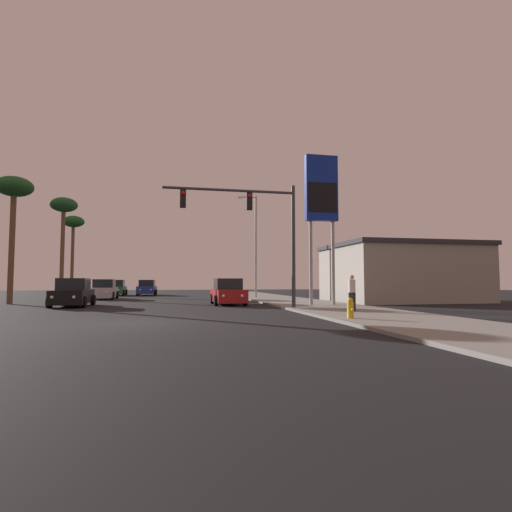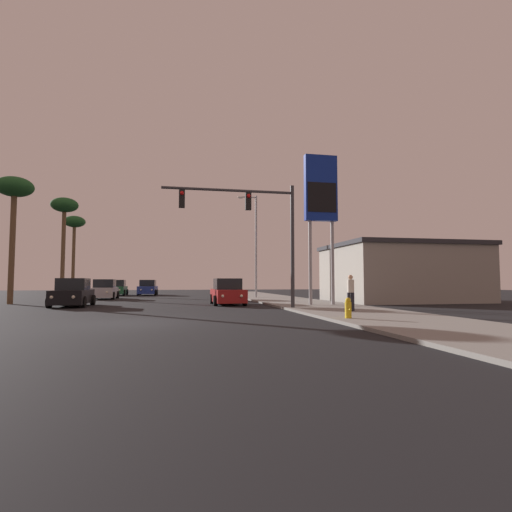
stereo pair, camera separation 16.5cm
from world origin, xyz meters
name	(u,v)px [view 2 (the right image)]	position (x,y,z in m)	size (l,w,h in m)	color
ground_plane	(136,323)	(0.00, 0.00, 0.00)	(120.00, 120.00, 0.00)	black
sidewalk_right	(303,303)	(9.50, 10.00, 0.06)	(5.00, 60.00, 0.12)	gray
building_gas_station	(401,273)	(18.00, 12.41, 2.16)	(10.30, 8.30, 4.30)	gray
car_black	(73,294)	(-4.68, 10.58, 0.76)	(2.04, 4.34, 1.68)	black
car_green	(117,288)	(-4.98, 30.57, 0.76)	(2.04, 4.33, 1.68)	#195933
car_silver	(104,290)	(-4.65, 20.97, 0.76)	(2.04, 4.33, 1.68)	#B7B7BC
car_red	(228,293)	(4.64, 10.64, 0.76)	(2.04, 4.33, 1.68)	maroon
car_blue	(148,288)	(-1.74, 30.57, 0.76)	(2.04, 4.34, 1.68)	navy
traffic_light_mast	(256,220)	(5.48, 5.34, 4.71)	(6.95, 0.36, 6.50)	#38383D
street_lamp	(255,240)	(8.11, 19.42, 5.12)	(1.74, 0.24, 9.00)	#99999E
gas_station_sign	(321,196)	(9.88, 7.54, 6.62)	(2.00, 0.42, 9.00)	#99999E
fire_hydrant	(348,308)	(7.68, -1.08, 0.49)	(0.24, 0.34, 0.76)	gold
pedestrian_on_sidewalk	(351,291)	(9.34, 2.33, 1.03)	(0.34, 0.32, 1.67)	#23232D
palm_tree_near	(14,194)	(-9.35, 14.00, 7.37)	(2.40, 2.40, 8.49)	brown
palm_tree_far	(74,226)	(-10.33, 34.00, 7.90)	(2.40, 2.40, 9.09)	brown
palm_tree_mid	(64,211)	(-8.83, 24.00, 7.99)	(2.40, 2.40, 9.19)	brown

